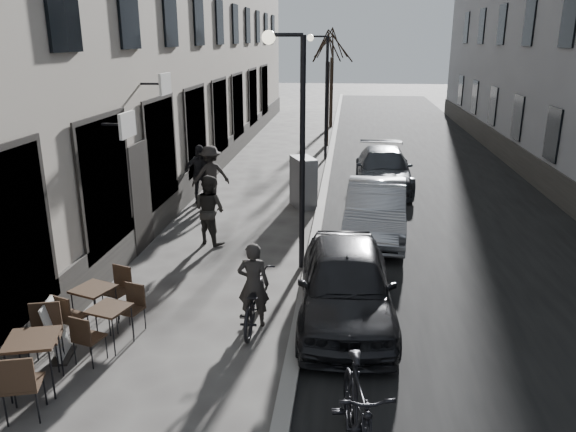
% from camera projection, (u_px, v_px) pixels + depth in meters
% --- Properties ---
extents(road, '(7.30, 60.00, 0.00)m').
position_uv_depth(road, '(422.00, 171.00, 21.76)').
color(road, black).
rests_on(road, ground).
extents(kerb, '(0.25, 60.00, 0.12)m').
position_uv_depth(kerb, '(328.00, 168.00, 22.12)').
color(kerb, gray).
rests_on(kerb, ground).
extents(streetlamp_near, '(0.90, 0.28, 5.09)m').
position_uv_depth(streetlamp_near, '(294.00, 127.00, 11.75)').
color(streetlamp_near, black).
rests_on(streetlamp_near, ground).
extents(streetlamp_far, '(0.90, 0.28, 5.09)m').
position_uv_depth(streetlamp_far, '(323.00, 83.00, 23.12)').
color(streetlamp_far, black).
rests_on(streetlamp_far, ground).
extents(tree_near, '(2.40, 2.40, 5.70)m').
position_uv_depth(tree_near, '(328.00, 44.00, 25.49)').
color(tree_near, black).
rests_on(tree_near, ground).
extents(tree_far, '(2.40, 2.40, 5.70)m').
position_uv_depth(tree_far, '(332.00, 43.00, 31.18)').
color(tree_far, black).
rests_on(tree_far, ground).
extents(bistro_set_a, '(0.92, 1.76, 1.00)m').
position_uv_depth(bistro_set_a, '(34.00, 359.00, 8.11)').
color(bistro_set_a, black).
rests_on(bistro_set_a, ground).
extents(bistro_set_b, '(0.77, 1.48, 0.84)m').
position_uv_depth(bistro_set_b, '(111.00, 322.00, 9.30)').
color(bistro_set_b, black).
rests_on(bistro_set_b, ground).
extents(bistro_set_c, '(0.90, 1.57, 0.90)m').
position_uv_depth(bistro_set_c, '(95.00, 303.00, 9.92)').
color(bistro_set_c, black).
rests_on(bistro_set_c, ground).
extents(sign_board, '(0.43, 0.61, 0.97)m').
position_uv_depth(sign_board, '(57.00, 335.00, 8.99)').
color(sign_board, black).
rests_on(sign_board, ground).
extents(utility_cabinet, '(0.92, 1.16, 1.53)m').
position_uv_depth(utility_cabinet, '(303.00, 182.00, 17.00)').
color(utility_cabinet, slate).
rests_on(utility_cabinet, ground).
extents(bicycle, '(0.65, 1.83, 0.96)m').
position_uv_depth(bicycle, '(254.00, 300.00, 10.00)').
color(bicycle, black).
rests_on(bicycle, ground).
extents(cyclist_rider, '(0.57, 0.38, 1.57)m').
position_uv_depth(cyclist_rider, '(253.00, 284.00, 9.91)').
color(cyclist_rider, black).
rests_on(cyclist_rider, ground).
extents(pedestrian_near, '(1.07, 1.00, 1.75)m').
position_uv_depth(pedestrian_near, '(210.00, 210.00, 13.90)').
color(pedestrian_near, '#282622').
rests_on(pedestrian_near, ground).
extents(pedestrian_mid, '(1.35, 1.11, 1.81)m').
position_uv_depth(pedestrian_mid, '(211.00, 175.00, 17.28)').
color(pedestrian_mid, '#282523').
rests_on(pedestrian_mid, ground).
extents(pedestrian_far, '(1.15, 0.88, 1.82)m').
position_uv_depth(pedestrian_far, '(200.00, 174.00, 17.39)').
color(pedestrian_far, black).
rests_on(pedestrian_far, ground).
extents(car_near, '(1.84, 4.26, 1.43)m').
position_uv_depth(car_near, '(346.00, 283.00, 10.12)').
color(car_near, black).
rests_on(car_near, ground).
extents(car_mid, '(1.74, 4.33, 1.40)m').
position_uv_depth(car_mid, '(376.00, 209.00, 14.52)').
color(car_mid, '#97999F').
rests_on(car_mid, ground).
extents(car_far, '(1.88, 4.59, 1.33)m').
position_uv_depth(car_far, '(383.00, 169.00, 19.15)').
color(car_far, '#32363B').
rests_on(car_far, ground).
extents(moped, '(0.94, 2.23, 1.30)m').
position_uv_depth(moped, '(359.00, 418.00, 6.63)').
color(moped, black).
rests_on(moped, ground).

